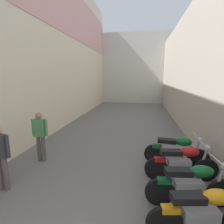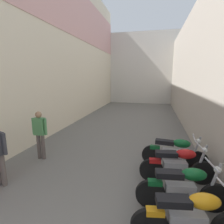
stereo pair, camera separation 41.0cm
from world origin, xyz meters
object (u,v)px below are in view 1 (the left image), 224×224
object	(u,v)px
motorcycle_fifth	(182,162)
motorcycle_sixth	(176,150)
pedestrian_further_down	(40,133)
pedestrian_mid_alley	(0,153)
motorcycle_third	(205,212)
motorcycle_fourth	(192,184)

from	to	relation	value
motorcycle_fifth	motorcycle_sixth	world-z (taller)	same
motorcycle_sixth	pedestrian_further_down	bearing A→B (deg)	-174.86
motorcycle_fifth	motorcycle_sixth	xyz separation A→B (m)	(0.00, 0.75, 0.00)
pedestrian_mid_alley	motorcycle_sixth	bearing A→B (deg)	24.03
motorcycle_sixth	pedestrian_further_down	distance (m)	4.18
pedestrian_further_down	motorcycle_sixth	bearing A→B (deg)	5.14
motorcycle_sixth	pedestrian_mid_alley	distance (m)	4.62
motorcycle_third	pedestrian_mid_alley	distance (m)	4.26
motorcycle_third	pedestrian_further_down	world-z (taller)	pedestrian_further_down
motorcycle_fifth	motorcycle_fourth	bearing A→B (deg)	-90.00
pedestrian_mid_alley	pedestrian_further_down	size ratio (longest dim) A/B	1.00
pedestrian_mid_alley	pedestrian_further_down	bearing A→B (deg)	87.56
motorcycle_fourth	pedestrian_further_down	world-z (taller)	pedestrian_further_down
motorcycle_fourth	motorcycle_sixth	world-z (taller)	same
motorcycle_sixth	pedestrian_mid_alley	size ratio (longest dim) A/B	1.18
motorcycle_third	pedestrian_further_down	xyz separation A→B (m)	(-4.14, 2.09, 0.42)
pedestrian_mid_alley	pedestrian_further_down	distance (m)	1.50
motorcycle_third	motorcycle_fifth	world-z (taller)	same
motorcycle_fourth	motorcycle_fifth	size ratio (longest dim) A/B	1.00
motorcycle_third	motorcycle_fifth	xyz separation A→B (m)	(0.00, 1.71, 0.00)
motorcycle_third	motorcycle_sixth	world-z (taller)	same
motorcycle_sixth	motorcycle_third	bearing A→B (deg)	-90.00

